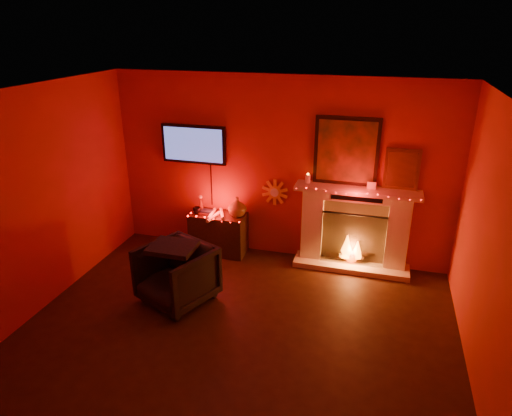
{
  "coord_description": "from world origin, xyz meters",
  "views": [
    {
      "loc": [
        1.4,
        -3.71,
        3.35
      ],
      "look_at": [
        -0.12,
        1.7,
        1.05
      ],
      "focal_mm": 32.0,
      "sensor_mm": 36.0,
      "label": 1
    }
  ],
  "objects_px": {
    "fireplace": "(354,220)",
    "console_table": "(220,230)",
    "sunburst_clock": "(275,192)",
    "armchair": "(177,275)",
    "tv": "(194,144)"
  },
  "relations": [
    {
      "from": "sunburst_clock",
      "to": "console_table",
      "type": "bearing_deg",
      "value": -164.83
    },
    {
      "from": "fireplace",
      "to": "armchair",
      "type": "height_order",
      "value": "fireplace"
    },
    {
      "from": "console_table",
      "to": "armchair",
      "type": "height_order",
      "value": "console_table"
    },
    {
      "from": "fireplace",
      "to": "sunburst_clock",
      "type": "xyz_separation_m",
      "value": [
        -1.19,
        0.09,
        0.28
      ]
    },
    {
      "from": "tv",
      "to": "console_table",
      "type": "height_order",
      "value": "tv"
    },
    {
      "from": "fireplace",
      "to": "console_table",
      "type": "bearing_deg",
      "value": -176.34
    },
    {
      "from": "armchair",
      "to": "tv",
      "type": "bearing_deg",
      "value": 126.99
    },
    {
      "from": "sunburst_clock",
      "to": "console_table",
      "type": "height_order",
      "value": "sunburst_clock"
    },
    {
      "from": "fireplace",
      "to": "sunburst_clock",
      "type": "bearing_deg",
      "value": 175.63
    },
    {
      "from": "fireplace",
      "to": "armchair",
      "type": "bearing_deg",
      "value": -143.45
    },
    {
      "from": "console_table",
      "to": "fireplace",
      "type": "bearing_deg",
      "value": 3.66
    },
    {
      "from": "tv",
      "to": "console_table",
      "type": "distance_m",
      "value": 1.36
    },
    {
      "from": "fireplace",
      "to": "console_table",
      "type": "distance_m",
      "value": 2.03
    },
    {
      "from": "tv",
      "to": "console_table",
      "type": "bearing_deg",
      "value": -23.46
    },
    {
      "from": "fireplace",
      "to": "sunburst_clock",
      "type": "distance_m",
      "value": 1.23
    }
  ]
}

